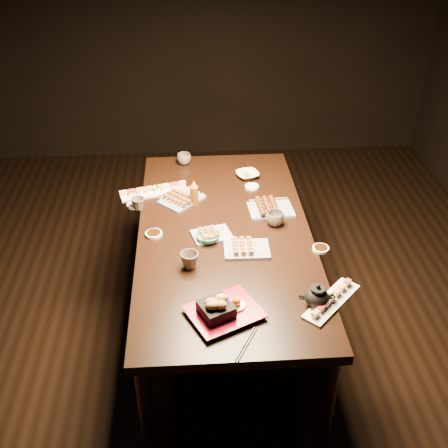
{
  "coord_description": "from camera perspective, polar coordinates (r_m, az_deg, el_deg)",
  "views": [
    {
      "loc": [
        -0.19,
        -2.42,
        2.4
      ],
      "look_at": [
        -0.03,
        0.05,
        0.77
      ],
      "focal_mm": 45.0,
      "sensor_mm": 36.0,
      "label": 1
    }
  ],
  "objects": [
    {
      "name": "teacup_far_right",
      "position": [
        3.6,
        -4.08,
        6.61
      ],
      "size": [
        0.12,
        0.12,
        0.07
      ],
      "primitive_type": "imported",
      "rotation": [
        0.0,
        0.0,
        0.45
      ],
      "color": "brown",
      "rests_on": "dining_table"
    },
    {
      "name": "chopsticks_near",
      "position": [
        2.31,
        2.29,
        -12.07
      ],
      "size": [
        0.11,
        0.19,
        0.01
      ],
      "primitive_type": null,
      "rotation": [
        0.0,
        0.0,
        1.08
      ],
      "color": "black",
      "rests_on": "dining_table"
    },
    {
      "name": "yakitori_plate_center",
      "position": [
        2.89,
        -1.27,
        -0.82
      ],
      "size": [
        0.23,
        0.19,
        0.05
      ],
      "primitive_type": null,
      "rotation": [
        0.0,
        0.0,
        0.26
      ],
      "color": "#828EB6",
      "rests_on": "dining_table"
    },
    {
      "name": "edamame_bowl_cream",
      "position": [
        3.44,
        2.39,
        5.02
      ],
      "size": [
        0.16,
        0.16,
        0.03
      ],
      "primitive_type": "imported",
      "rotation": [
        0.0,
        0.0,
        0.27
      ],
      "color": "beige",
      "rests_on": "dining_table"
    },
    {
      "name": "dining_table",
      "position": [
        3.16,
        0.06,
        -6.5
      ],
      "size": [
        1.38,
        1.98,
        0.75
      ],
      "primitive_type": "cube",
      "rotation": [
        0.0,
        0.0,
        0.3
      ],
      "color": "black",
      "rests_on": "ground"
    },
    {
      "name": "yakitori_plate_right",
      "position": [
        2.78,
        2.33,
        -2.23
      ],
      "size": [
        0.23,
        0.17,
        0.06
      ],
      "primitive_type": null,
      "rotation": [
        0.0,
        0.0,
        -0.02
      ],
      "color": "#828EB6",
      "rests_on": "dining_table"
    },
    {
      "name": "teacup_mid_right",
      "position": [
        2.98,
        5.21,
        0.54
      ],
      "size": [
        0.13,
        0.13,
        0.07
      ],
      "primitive_type": "imported",
      "rotation": [
        0.0,
        0.0,
        0.64
      ],
      "color": "brown",
      "rests_on": "dining_table"
    },
    {
      "name": "teapot",
      "position": [
        2.48,
        9.45,
        -7.12
      ],
      "size": [
        0.13,
        0.13,
        0.11
      ],
      "primitive_type": null,
      "rotation": [
        0.0,
        0.0,
        -0.04
      ],
      "color": "black",
      "rests_on": "dining_table"
    },
    {
      "name": "tsukune_plate",
      "position": [
        3.1,
        4.8,
        1.81
      ],
      "size": [
        0.25,
        0.19,
        0.06
      ],
      "primitive_type": null,
      "rotation": [
        0.0,
        0.0,
        0.07
      ],
      "color": "#828EB6",
      "rests_on": "dining_table"
    },
    {
      "name": "teacup_far_left",
      "position": [
        3.14,
        -8.73,
        2.06
      ],
      "size": [
        0.09,
        0.09,
        0.07
      ],
      "primitive_type": "imported",
      "rotation": [
        0.0,
        0.0,
        0.21
      ],
      "color": "brown",
      "rests_on": "dining_table"
    },
    {
      "name": "ground",
      "position": [
        3.41,
        0.51,
        -11.28
      ],
      "size": [
        5.0,
        5.0,
        0.0
      ],
      "primitive_type": "plane",
      "color": "black",
      "rests_on": "ground"
    },
    {
      "name": "chopsticks_se",
      "position": [
        2.55,
        10.07,
        -7.46
      ],
      "size": [
        0.22,
        0.05,
        0.01
      ],
      "primitive_type": null,
      "rotation": [
        0.0,
        0.0,
        -0.15
      ],
      "color": "black",
      "rests_on": "dining_table"
    },
    {
      "name": "yakitori_plate_left",
      "position": [
        3.2,
        -4.35,
        2.83
      ],
      "size": [
        0.28,
        0.28,
        0.06
      ],
      "primitive_type": null,
      "rotation": [
        0.0,
        0.0,
        0.8
      ],
      "color": "#828EB6",
      "rests_on": "dining_table"
    },
    {
      "name": "sauce_dish_se",
      "position": [
        2.84,
        9.79,
        -2.48
      ],
      "size": [
        0.11,
        0.11,
        0.01
      ],
      "primitive_type": "cylinder",
      "rotation": [
        0.0,
        0.0,
        0.53
      ],
      "color": "white",
      "rests_on": "dining_table"
    },
    {
      "name": "teacup_near_left",
      "position": [
        2.67,
        -3.52,
        -3.71
      ],
      "size": [
        0.1,
        0.1,
        0.08
      ],
      "primitive_type": "imported",
      "rotation": [
        0.0,
        0.0,
        0.2
      ],
      "color": "brown",
      "rests_on": "dining_table"
    },
    {
      "name": "edamame_bowl_green",
      "position": [
        2.86,
        -1.64,
        -1.38
      ],
      "size": [
        0.14,
        0.14,
        0.04
      ],
      "primitive_type": "imported",
      "rotation": [
        0.0,
        0.0,
        0.17
      ],
      "color": "#339D72",
      "rests_on": "dining_table"
    },
    {
      "name": "sauce_dish_west",
      "position": [
        2.93,
        -7.14,
        -1.01
      ],
      "size": [
        0.13,
        0.13,
        0.02
      ],
      "primitive_type": "cylinder",
      "rotation": [
        0.0,
        0.0,
        0.65
      ],
      "color": "white",
      "rests_on": "dining_table"
    },
    {
      "name": "sushi_platter_far",
      "position": [
        3.29,
        -7.21,
        3.49
      ],
      "size": [
        0.4,
        0.2,
        0.05
      ],
      "primitive_type": null,
      "rotation": [
        0.0,
        0.0,
        3.41
      ],
      "color": "white",
      "rests_on": "dining_table"
    },
    {
      "name": "sauce_dish_nw",
      "position": [
        3.19,
        -9.09,
        1.91
      ],
      "size": [
        0.1,
        0.1,
        0.01
      ],
      "primitive_type": "cylinder",
      "rotation": [
        0.0,
        0.0,
        0.18
      ],
      "color": "white",
      "rests_on": "dining_table"
    },
    {
      "name": "sushi_platter_near",
      "position": [
        2.52,
        10.89,
        -7.49
      ],
      "size": [
        0.31,
        0.31,
        0.04
      ],
      "primitive_type": null,
      "rotation": [
        0.0,
        0.0,
        0.81
      ],
      "color": "white",
      "rests_on": "dining_table"
    },
    {
      "name": "sauce_dish_east",
      "position": [
        3.33,
        2.85,
        3.79
      ],
      "size": [
        0.1,
        0.1,
        0.01
      ],
      "primitive_type": "cylinder",
      "rotation": [
        0.0,
        0.0,
        0.17
      ],
      "color": "white",
      "rests_on": "dining_table"
    },
    {
      "name": "tempura_tray",
      "position": [
        2.4,
        0.04,
        -8.27
      ],
      "size": [
        0.37,
        0.34,
        0.11
      ],
      "primitive_type": null,
      "rotation": [
        0.0,
        0.0,
        0.45
      ],
      "color": "black",
      "rests_on": "dining_table"
    },
    {
      "name": "condiment_bottle",
      "position": [
        3.14,
        -3.06,
        3.23
      ],
      "size": [
        0.05,
        0.05,
        0.15
      ],
      "primitive_type": "cylinder",
      "rotation": [
        0.0,
        0.0,
        0.04
      ],
      "color": "brown",
      "rests_on": "dining_table"
    }
  ]
}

